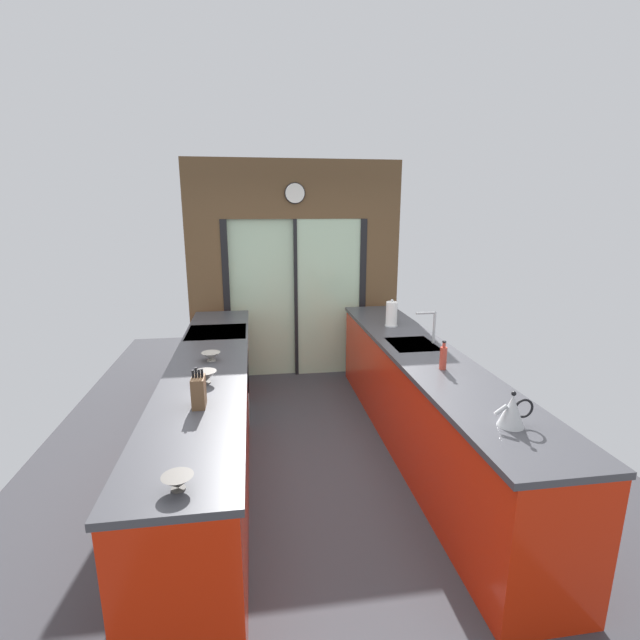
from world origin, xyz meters
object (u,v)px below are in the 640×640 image
Objects in this scene: oven_range at (219,375)px; soap_bottle at (443,357)px; mixing_bowl_mid at (205,377)px; paper_towel_roll at (392,314)px; knife_block at (199,391)px; mixing_bowl_far at (211,356)px; mixing_bowl_near at (178,482)px; kettle at (512,411)px.

oven_range is 4.06× the size of soap_bottle.
soap_bottle reaches higher than oven_range.
mixing_bowl_mid is at bearing -179.25° from soap_bottle.
oven_range is 3.19× the size of paper_towel_roll.
knife_block is at bearing -135.49° from paper_towel_roll.
oven_range is at bearing 178.54° from paper_towel_roll.
mixing_bowl_far is at bearing -153.96° from paper_towel_roll.
mixing_bowl_near is at bearing -143.97° from soap_bottle.
mixing_bowl_mid reaches higher than mixing_bowl_far.
knife_block is at bearing 163.47° from kettle.
mixing_bowl_far is 0.67× the size of soap_bottle.
mixing_bowl_far is 0.53× the size of paper_towel_roll.
paper_towel_roll is at bearing 26.04° from mixing_bowl_far.
knife_block reaches higher than mixing_bowl_near.
kettle is 2.28m from paper_towel_roll.
kettle is 0.95m from soap_bottle.
mixing_bowl_far is 2.27m from kettle.
mixing_bowl_far is 0.88m from knife_block.
mixing_bowl_far is at bearing 165.52° from soap_bottle.
paper_towel_roll is (1.80, -0.05, 0.59)m from oven_range.
soap_bottle is at bearing -37.40° from oven_range.
mixing_bowl_near is 0.88m from knife_block.
kettle is (1.78, -0.93, 0.05)m from mixing_bowl_mid.
oven_range is 3.87× the size of kettle.
mixing_bowl_far reaches higher than oven_range.
oven_range is 5.67× the size of mixing_bowl_mid.
oven_range is 6.04× the size of mixing_bowl_far.
knife_block is (0.00, -0.40, 0.05)m from mixing_bowl_mid.
mixing_bowl_mid is 0.68× the size of kettle.
mixing_bowl_mid is 0.40m from knife_block.
oven_range is at bearing 90.59° from knife_block.
soap_bottle is (1.78, -0.46, 0.06)m from mixing_bowl_far.
kettle is (1.78, 0.34, 0.06)m from mixing_bowl_near.
knife_block is 0.89× the size of paper_towel_roll.
mixing_bowl_far reaches higher than mixing_bowl_near.
mixing_bowl_near reaches higher than oven_range.
mixing_bowl_mid is at bearing 90.00° from mixing_bowl_near.
soap_bottle is (1.78, 0.42, -0.01)m from knife_block.
oven_range is 6.51× the size of mixing_bowl_near.
mixing_bowl_near is 1.75m from mixing_bowl_far.
mixing_bowl_mid is 0.72× the size of soap_bottle.
mixing_bowl_near is 0.93× the size of mixing_bowl_far.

